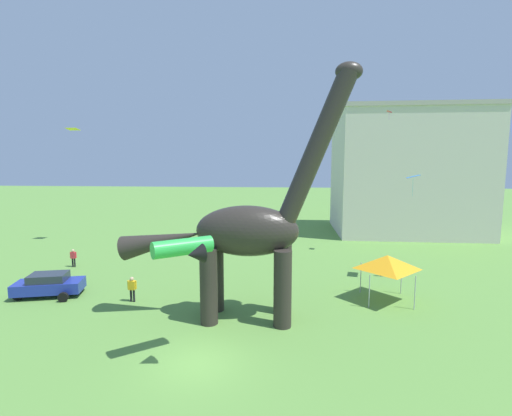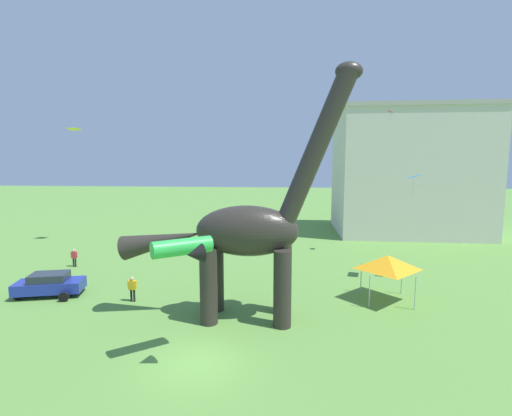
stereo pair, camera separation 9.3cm
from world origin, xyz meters
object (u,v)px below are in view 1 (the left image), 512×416
Objects in this scene: parked_sedan_left at (49,284)px; kite_high_left at (389,112)px; kite_drifting at (413,177)px; festival_canopy_tent at (387,262)px; kite_mid_right at (185,248)px; dinosaur_sculpture at (246,231)px; person_far_spectator at (132,287)px; kite_high_right at (73,129)px; person_watching_child at (382,269)px; person_strolling_adult at (73,256)px.

kite_high_left reaches higher than parked_sedan_left.
kite_drifting is at bearing -90.57° from kite_high_left.
festival_canopy_tent is 16.42m from kite_high_left.
kite_mid_right is (-10.72, -8.42, 2.66)m from festival_canopy_tent.
person_far_spectator is at bearing 159.29° from dinosaur_sculpture.
festival_canopy_tent reaches higher than parked_sedan_left.
kite_drifting is at bearing 25.92° from dinosaur_sculpture.
kite_high_left is at bearing 76.75° from festival_canopy_tent.
kite_high_left reaches higher than person_far_spectator.
kite_high_left is (2.79, 11.85, 11.02)m from festival_canopy_tent.
kite_high_right reaches higher than festival_canopy_tent.
kite_drifting is (1.71, -0.95, 7.28)m from person_watching_child.
festival_canopy_tent is at bearing -103.25° from kite_high_left.
kite_drifting reaches higher than person_far_spectator.
kite_high_right is at bearing 153.92° from festival_canopy_tent.
person_watching_child is at bearing 104.16° from person_strolling_adult.
person_strolling_adult is 0.99× the size of kite_drifting.
kite_high_left is 9.54m from kite_drifting.
festival_canopy_tent is at bearing 38.12° from kite_mid_right.
dinosaur_sculpture is at bearing 75.73° from person_strolling_adult.
person_watching_child is (23.25, 6.45, -0.21)m from parked_sedan_left.
person_far_spectator is 9.65m from kite_mid_right.
dinosaur_sculpture is 5.36m from kite_mid_right.
dinosaur_sculpture reaches higher than person_strolling_adult.
dinosaur_sculpture is at bearing -158.34° from festival_canopy_tent.
parked_sedan_left is at bearing 148.30° from kite_mid_right.
person_strolling_adult is at bearing 177.55° from kite_drifting.
kite_high_left is at bearing 45.19° from dinosaur_sculpture.
kite_high_right reaches higher than parked_sedan_left.
kite_mid_right is (-13.44, -12.61, -2.68)m from kite_drifting.
person_watching_child is 18.51m from kite_mid_right.
person_far_spectator reaches higher than person_watching_child.
parked_sedan_left is 2.76× the size of person_far_spectator.
kite_high_left is at bearing 26.77° from person_far_spectator.
kite_mid_right reaches higher than person_watching_child.
person_strolling_adult reaches higher than person_watching_child.
parked_sedan_left is at bearing -152.28° from kite_high_left.
kite_mid_right is at bearing 60.00° from person_strolling_adult.
festival_canopy_tent reaches higher than person_far_spectator.
person_far_spectator is (-17.27, -6.89, 0.39)m from person_watching_child.
person_far_spectator is at bearing 64.45° from person_strolling_adult.
kite_high_left is 0.63× the size of kite_high_right.
festival_canopy_tent is 3.87× the size of kite_high_left.
kite_mid_right is at bearing -120.09° from dinosaur_sculpture.
person_watching_child is 18.60m from person_far_spectator.
kite_high_right is at bearing 129.58° from kite_mid_right.
person_far_spectator is 21.05m from kite_drifting.
dinosaur_sculpture reaches higher than kite_high_left.
kite_mid_right reaches higher than person_far_spectator.
dinosaur_sculpture reaches higher than person_watching_child.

